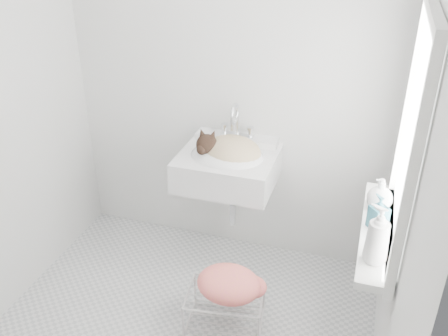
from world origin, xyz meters
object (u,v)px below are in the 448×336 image
(wire_rack, at_px, (225,308))
(bottle_c, at_px, (378,208))
(bottle_b, at_px, (376,228))
(sink, at_px, (228,154))
(bottle_a, at_px, (373,260))
(cat, at_px, (229,150))

(wire_rack, height_order, bottle_c, bottle_c)
(wire_rack, xyz_separation_m, bottle_b, (0.76, 0.05, 0.70))
(wire_rack, bearing_deg, bottle_c, 17.44)
(sink, height_order, bottle_a, sink)
(wire_rack, bearing_deg, cat, 105.06)
(bottle_a, bearing_deg, cat, 139.07)
(bottle_a, xyz_separation_m, bottle_c, (0.00, 0.45, 0.00))
(cat, relative_size, wire_rack, 0.91)
(wire_rack, bearing_deg, sink, 105.92)
(sink, relative_size, bottle_a, 2.60)
(sink, xyz_separation_m, wire_rack, (0.17, -0.60, -0.70))
(cat, bearing_deg, bottle_c, -20.85)
(wire_rack, xyz_separation_m, bottle_a, (0.76, -0.21, 0.70))
(bottle_b, bearing_deg, wire_rack, -176.10)
(sink, relative_size, bottle_c, 3.58)
(wire_rack, distance_m, bottle_b, 1.03)
(sink, height_order, wire_rack, sink)
(bottle_b, relative_size, bottle_c, 1.03)
(wire_rack, relative_size, bottle_a, 1.84)
(bottle_c, bearing_deg, cat, 159.48)
(wire_rack, relative_size, bottle_b, 2.47)
(bottle_a, distance_m, bottle_c, 0.45)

